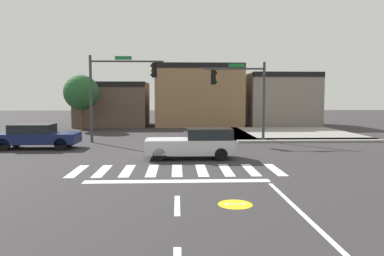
# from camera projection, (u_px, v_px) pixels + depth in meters

# --- Properties ---
(ground_plane) EXTENTS (120.00, 120.00, 0.00)m
(ground_plane) POSITION_uv_depth(u_px,v_px,m) (177.00, 154.00, 20.20)
(ground_plane) COLOR #302D30
(crosswalk_near) EXTENTS (8.68, 2.60, 0.01)m
(crosswalk_near) POSITION_uv_depth(u_px,v_px,m) (177.00, 170.00, 15.72)
(crosswalk_near) COLOR silver
(crosswalk_near) RESTS_ON ground_plane
(lane_markings) EXTENTS (6.80, 20.25, 0.01)m
(lane_markings) POSITION_uv_depth(u_px,v_px,m) (228.00, 238.00, 8.27)
(lane_markings) COLOR white
(lane_markings) RESTS_ON ground_plane
(bike_detector_marking) EXTENTS (0.99, 0.99, 0.01)m
(bike_detector_marking) POSITION_uv_depth(u_px,v_px,m) (235.00, 204.00, 10.81)
(bike_detector_marking) COLOR yellow
(bike_detector_marking) RESTS_ON ground_plane
(curb_corner_northeast) EXTENTS (10.00, 10.60, 0.15)m
(curb_corner_northeast) POSITION_uv_depth(u_px,v_px,m) (284.00, 134.00, 29.91)
(curb_corner_northeast) COLOR gray
(curb_corner_northeast) RESTS_ON ground_plane
(storefront_row) EXTENTS (24.28, 7.05, 6.25)m
(storefront_row) POSITION_uv_depth(u_px,v_px,m) (206.00, 99.00, 39.03)
(storefront_row) COLOR brown
(storefront_row) RESTS_ON ground_plane
(traffic_signal_northeast) EXTENTS (4.19, 0.32, 5.35)m
(traffic_signal_northeast) POSITION_uv_depth(u_px,v_px,m) (241.00, 87.00, 25.24)
(traffic_signal_northeast) COLOR #383A3D
(traffic_signal_northeast) RESTS_ON ground_plane
(traffic_signal_northwest) EXTENTS (4.89, 0.32, 5.75)m
(traffic_signal_northwest) POSITION_uv_depth(u_px,v_px,m) (119.00, 82.00, 24.87)
(traffic_signal_northwest) COLOR #383A3D
(traffic_signal_northwest) RESTS_ON ground_plane
(car_silver) EXTENTS (4.33, 1.72, 1.50)m
(car_silver) POSITION_uv_depth(u_px,v_px,m) (194.00, 143.00, 18.67)
(car_silver) COLOR #B7BABF
(car_silver) RESTS_ON ground_plane
(car_navy) EXTENTS (4.69, 1.89, 1.44)m
(car_navy) POSITION_uv_depth(u_px,v_px,m) (36.00, 136.00, 22.14)
(car_navy) COLOR #141E4C
(car_navy) RESTS_ON ground_plane
(roadside_tree) EXTENTS (3.11, 3.11, 4.96)m
(roadside_tree) POSITION_uv_depth(u_px,v_px,m) (81.00, 93.00, 33.51)
(roadside_tree) COLOR #4C3823
(roadside_tree) RESTS_ON ground_plane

